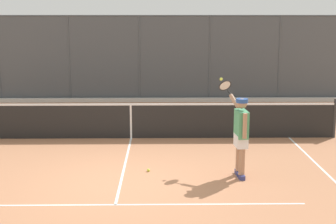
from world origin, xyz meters
The scene contains 6 objects.
ground_plane centered at (0.00, 0.00, 0.00)m, with size 60.00×60.00×0.00m, color #B27551.
court_line_markings centered at (0.00, 1.51, 0.00)m, with size 8.70×8.60×0.01m.
fence_backdrop centered at (0.00, -10.00, 1.44)m, with size 19.08×1.37×3.29m.
tennis_net centered at (0.00, -3.61, 0.49)m, with size 11.17×0.09×1.07m.
tennis_player centered at (-2.44, -0.40, 0.97)m, with size 0.54×1.36×1.94m.
tennis_ball_near_net centered at (-0.54, -0.74, 0.03)m, with size 0.07×0.07×0.07m, color #D6E042.
Camera 1 is at (-0.81, 9.21, 3.31)m, focal length 51.88 mm.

